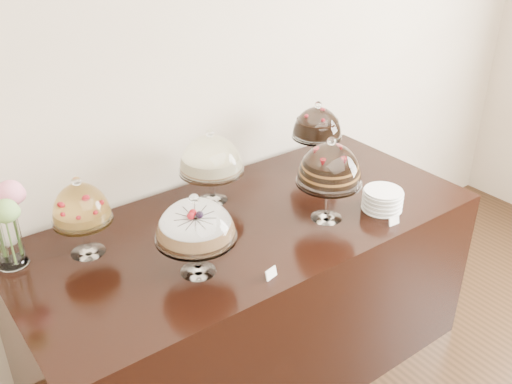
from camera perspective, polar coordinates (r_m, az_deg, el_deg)
wall_back at (r=2.99m, az=-3.30°, el=12.86°), size 5.00×0.04×3.00m
display_counter at (r=2.95m, az=-0.59°, el=-10.42°), size 2.20×1.00×0.90m
cake_stand_sugar_sponge at (r=2.25m, az=-6.07°, el=-3.17°), size 0.33×0.33×0.36m
cake_stand_choco_layer at (r=2.62m, az=7.39°, el=2.50°), size 0.31×0.31×0.42m
cake_stand_cheesecake at (r=2.77m, az=-4.53°, el=3.50°), size 0.32×0.32×0.38m
cake_stand_dark_choco at (r=3.11m, az=6.14°, el=6.64°), size 0.27×0.27×0.39m
cake_stand_fruit_tart at (r=2.47m, az=-17.12°, el=-1.43°), size 0.25×0.25×0.37m
plate_stack at (r=2.83m, az=12.53°, el=-0.78°), size 0.19×0.19×0.10m
price_card_left at (r=2.32m, az=1.52°, el=-8.13°), size 0.06×0.03×0.04m
price_card_right at (r=2.73m, az=13.63°, el=-2.79°), size 0.06×0.02×0.04m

